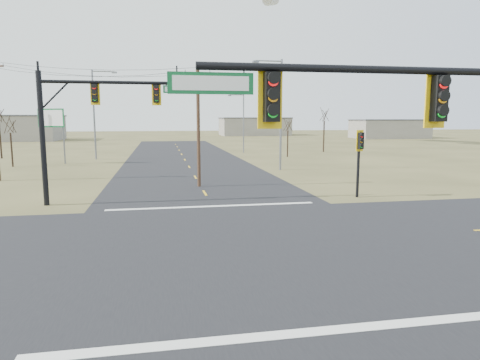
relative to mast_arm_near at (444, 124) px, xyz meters
name	(u,v)px	position (x,y,z in m)	size (l,w,h in m)	color
ground	(235,244)	(-3.67, 7.50, -4.91)	(320.00, 320.00, 0.00)	olive
road_ew	(235,244)	(-3.67, 7.50, -4.90)	(160.00, 14.00, 0.02)	black
road_ns	(235,244)	(-3.67, 7.50, -4.90)	(14.00, 160.00, 0.02)	black
stop_bar_near	(289,334)	(-3.67, 0.00, -4.88)	(12.00, 0.40, 0.01)	silver
stop_bar_far	(213,206)	(-3.67, 15.00, -4.88)	(12.00, 0.40, 0.01)	silver
mast_arm_near	(444,124)	(0.00, 0.00, 0.00)	(10.33, 0.44, 6.73)	black
mast_arm_far	(93,110)	(-10.37, 17.24, 0.63)	(9.53, 0.49, 7.72)	black
pedestal_signal_ne	(360,148)	(5.89, 16.21, -1.73)	(0.65, 0.56, 4.35)	black
utility_pole_near	(198,124)	(-3.79, 22.46, -0.29)	(2.14, 0.61, 8.86)	#49331F
highway_sign	(51,125)	(-18.36, 41.44, -0.59)	(3.03, 1.35, 6.11)	slate
streetlight_a	(279,109)	(4.79, 31.44, 1.06)	(2.98, 0.43, 10.64)	slate
streetlight_b	(242,120)	(5.31, 52.94, -0.09)	(2.41, 0.38, 8.60)	slate
streetlight_c	(96,109)	(-14.27, 46.45, 1.22)	(3.05, 0.39, 10.91)	slate
bare_tree_a	(10,124)	(-21.94, 39.37, -0.50)	(2.83, 2.83, 5.58)	black
bare_tree_c	(288,124)	(9.91, 45.20, -0.66)	(3.00, 3.00, 5.42)	black
bare_tree_d	(324,114)	(17.78, 52.44, 0.73)	(3.24, 3.24, 7.01)	black
warehouse_mid	(254,127)	(21.33, 117.50, -2.41)	(20.00, 12.00, 5.00)	gray
warehouse_right	(389,129)	(51.33, 92.50, -2.66)	(18.00, 10.00, 4.50)	gray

